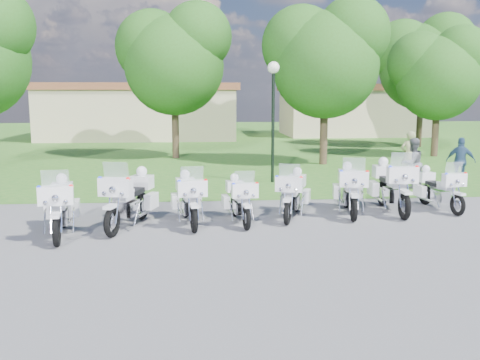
{
  "coord_description": "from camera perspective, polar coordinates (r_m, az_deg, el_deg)",
  "views": [
    {
      "loc": [
        -1.74,
        -13.32,
        3.28
      ],
      "look_at": [
        -0.57,
        1.2,
        0.95
      ],
      "focal_mm": 40.0,
      "sensor_mm": 36.0,
      "label": 1
    }
  ],
  "objects": [
    {
      "name": "tree_1",
      "position": [
        28.06,
        -7.15,
        13.01
      ],
      "size": [
        5.93,
        5.06,
        7.91
      ],
      "color": "#38281C",
      "rests_on": "ground"
    },
    {
      "name": "motorcycle_1",
      "position": [
        13.65,
        -11.64,
        -1.89
      ],
      "size": [
        1.3,
        2.52,
        1.74
      ],
      "rotation": [
        0.0,
        0.0,
        2.86
      ],
      "color": "black",
      "rests_on": "ground"
    },
    {
      "name": "ground",
      "position": [
        13.83,
        2.77,
        -4.64
      ],
      "size": [
        100.0,
        100.0,
        0.0
      ],
      "primitive_type": "plane",
      "color": "slate",
      "rests_on": "ground"
    },
    {
      "name": "grass_lawn",
      "position": [
        40.5,
        -2.13,
        4.45
      ],
      "size": [
        100.0,
        48.0,
        0.01
      ],
      "primitive_type": "cube",
      "color": "#266B21",
      "rests_on": "ground"
    },
    {
      "name": "motorcycle_3",
      "position": [
        13.86,
        -0.07,
        -2.05
      ],
      "size": [
        0.86,
        2.14,
        1.44
      ],
      "rotation": [
        0.0,
        0.0,
        3.26
      ],
      "color": "black",
      "rests_on": "ground"
    },
    {
      "name": "tree_2",
      "position": [
        25.66,
        9.0,
        13.06
      ],
      "size": [
        5.79,
        4.94,
        7.72
      ],
      "color": "#38281C",
      "rests_on": "ground"
    },
    {
      "name": "motorcycle_4",
      "position": [
        14.5,
        5.7,
        -1.43
      ],
      "size": [
        1.22,
        2.22,
        1.55
      ],
      "rotation": [
        0.0,
        0.0,
        2.81
      ],
      "color": "black",
      "rests_on": "ground"
    },
    {
      "name": "motorcycle_0",
      "position": [
        13.26,
        -18.65,
        -2.65
      ],
      "size": [
        1.05,
        2.46,
        1.66
      ],
      "rotation": [
        0.0,
        0.0,
        3.3
      ],
      "color": "black",
      "rests_on": "ground"
    },
    {
      "name": "tree_4",
      "position": [
        35.84,
        18.83,
        12.11
      ],
      "size": [
        6.19,
        5.28,
        8.26
      ],
      "color": "#38281C",
      "rests_on": "ground"
    },
    {
      "name": "motorcycle_6",
      "position": [
        15.72,
        15.85,
        -0.55
      ],
      "size": [
        0.9,
        2.64,
        1.77
      ],
      "rotation": [
        0.0,
        0.0,
        3.11
      ],
      "color": "black",
      "rests_on": "ground"
    },
    {
      "name": "motorcycle_7",
      "position": [
        16.45,
        20.41,
        -0.83
      ],
      "size": [
        0.93,
        2.16,
        1.46
      ],
      "rotation": [
        0.0,
        0.0,
        3.3
      ],
      "color": "black",
      "rests_on": "ground"
    },
    {
      "name": "bystander_b",
      "position": [
        19.8,
        17.91,
        1.69
      ],
      "size": [
        1.06,
        0.96,
        1.77
      ],
      "primitive_type": "imported",
      "rotation": [
        0.0,
        0.0,
        -2.72
      ],
      "color": "slate",
      "rests_on": "ground"
    },
    {
      "name": "motorcycle_2",
      "position": [
        13.75,
        -5.5,
        -1.94
      ],
      "size": [
        0.97,
        2.35,
        1.58
      ],
      "rotation": [
        0.0,
        0.0,
        3.28
      ],
      "color": "black",
      "rests_on": "ground"
    },
    {
      "name": "building_west",
      "position": [
        41.56,
        -10.57,
        7.27
      ],
      "size": [
        14.56,
        8.32,
        4.1
      ],
      "color": "#C7B88F",
      "rests_on": "ground"
    },
    {
      "name": "lamp_post",
      "position": [
        20.0,
        3.57,
        9.3
      ],
      "size": [
        0.44,
        0.44,
        4.48
      ],
      "color": "black",
      "rests_on": "ground"
    },
    {
      "name": "bystander_c",
      "position": [
        21.2,
        22.48,
        1.86
      ],
      "size": [
        1.09,
        0.86,
        1.73
      ],
      "primitive_type": "imported",
      "rotation": [
        0.0,
        0.0,
        2.63
      ],
      "color": "#33517A",
      "rests_on": "ground"
    },
    {
      "name": "building_east",
      "position": [
        45.18,
        11.88,
        7.36
      ],
      "size": [
        11.44,
        7.28,
        4.1
      ],
      "color": "#C7B88F",
      "rests_on": "ground"
    },
    {
      "name": "tree_3",
      "position": [
        30.5,
        20.35,
        10.9
      ],
      "size": [
        5.15,
        4.39,
        6.86
      ],
      "color": "#38281C",
      "rests_on": "ground"
    },
    {
      "name": "bystander_a",
      "position": [
        21.96,
        17.59,
        2.53
      ],
      "size": [
        0.7,
        0.48,
        1.87
      ],
      "primitive_type": "imported",
      "rotation": [
        0.0,
        0.0,
        3.09
      ],
      "color": "tan",
      "rests_on": "ground"
    },
    {
      "name": "motorcycle_5",
      "position": [
        15.16,
        11.63,
        -0.92
      ],
      "size": [
        1.07,
        2.46,
        1.66
      ],
      "rotation": [
        0.0,
        0.0,
        2.97
      ],
      "color": "black",
      "rests_on": "ground"
    }
  ]
}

